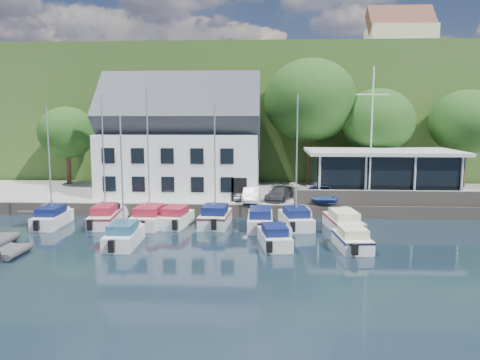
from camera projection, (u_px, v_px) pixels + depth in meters
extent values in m
plane|color=black|center=(253.00, 258.00, 26.86)|extent=(180.00, 180.00, 0.00)
cube|color=gray|center=(258.00, 197.00, 44.10)|extent=(60.00, 13.00, 1.00)
cube|color=#6B6156|center=(257.00, 211.00, 37.67)|extent=(60.00, 0.30, 1.00)
cube|color=#324F1D|center=(261.00, 116.00, 87.08)|extent=(160.00, 75.00, 16.00)
cube|color=#586733|center=(302.00, 75.00, 93.46)|extent=(50.00, 30.00, 0.30)
cube|color=#6B6156|center=(407.00, 198.00, 37.30)|extent=(18.00, 0.50, 1.20)
imported|color=#A4A4A9|center=(244.00, 192.00, 40.14)|extent=(1.79, 3.78, 1.25)
imported|color=silver|center=(251.00, 194.00, 39.02)|extent=(1.48, 3.80, 1.24)
imported|color=#2F2F34|center=(279.00, 193.00, 39.73)|extent=(2.84, 4.30, 1.16)
imported|color=navy|center=(323.00, 193.00, 39.17)|extent=(1.80, 4.19, 1.41)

